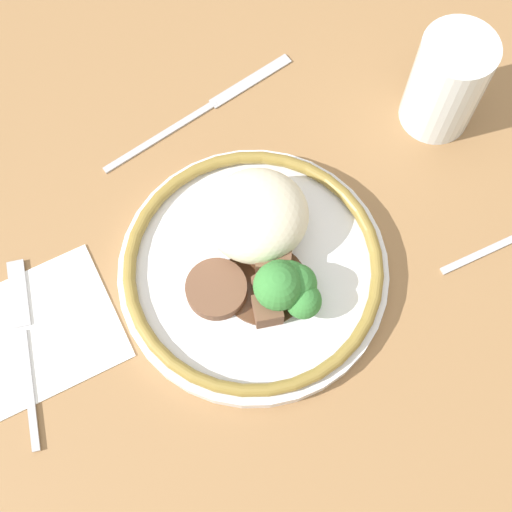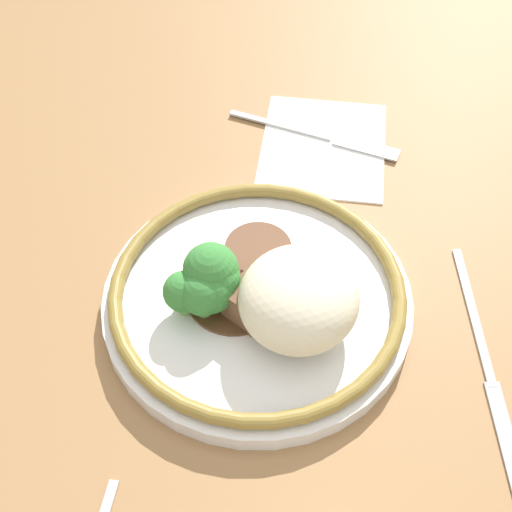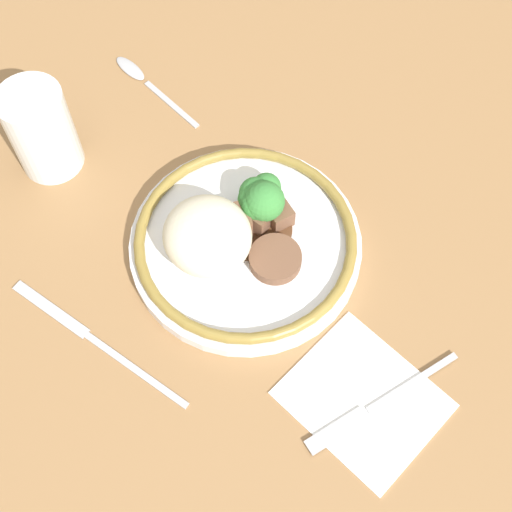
# 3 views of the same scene
# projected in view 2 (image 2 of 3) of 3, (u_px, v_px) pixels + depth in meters

# --- Properties ---
(ground_plane) EXTENTS (8.00, 8.00, 0.00)m
(ground_plane) POSITION_uv_depth(u_px,v_px,m) (236.00, 333.00, 0.62)
(ground_plane) COLOR tan
(dining_table) EXTENTS (1.60, 1.08, 0.04)m
(dining_table) POSITION_uv_depth(u_px,v_px,m) (235.00, 320.00, 0.61)
(dining_table) COLOR olive
(dining_table) RESTS_ON ground
(napkin) EXTENTS (0.16, 0.14, 0.00)m
(napkin) POSITION_uv_depth(u_px,v_px,m) (323.00, 147.00, 0.72)
(napkin) COLOR white
(napkin) RESTS_ON dining_table
(plate) EXTENTS (0.25, 0.25, 0.08)m
(plate) POSITION_uv_depth(u_px,v_px,m) (259.00, 295.00, 0.57)
(plate) COLOR white
(plate) RESTS_ON dining_table
(fork) EXTENTS (0.03, 0.18, 0.00)m
(fork) POSITION_uv_depth(u_px,v_px,m) (329.00, 138.00, 0.72)
(fork) COLOR #ADADB2
(fork) RESTS_ON napkin
(knife) EXTENTS (0.22, 0.08, 0.00)m
(knife) POSITION_uv_depth(u_px,v_px,m) (489.00, 375.00, 0.55)
(knife) COLOR #ADADB2
(knife) RESTS_ON dining_table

